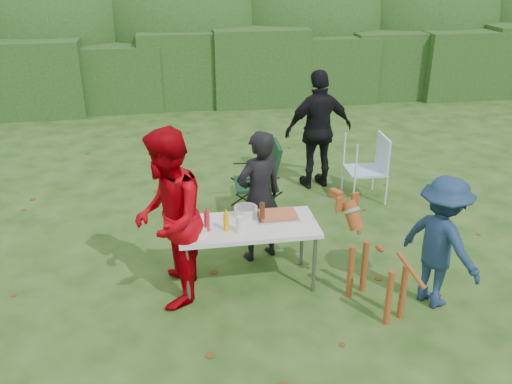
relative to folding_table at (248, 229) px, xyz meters
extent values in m
plane|color=#1E4211|center=(-0.26, -0.28, -0.69)|extent=(80.00, 80.00, 0.00)
cube|color=#23471C|center=(-0.26, 7.72, 0.16)|extent=(22.00, 1.40, 1.70)
ellipsoid|color=#3D6628|center=(-0.26, 9.32, 0.91)|extent=(20.00, 2.60, 3.20)
cube|color=silver|center=(0.00, 0.00, 0.03)|extent=(1.50, 0.70, 0.05)
cylinder|color=slate|center=(-0.68, -0.28, -0.34)|extent=(0.04, 0.04, 0.69)
cylinder|color=slate|center=(0.68, -0.28, -0.34)|extent=(0.04, 0.04, 0.69)
cylinder|color=slate|center=(-0.68, 0.28, -0.34)|extent=(0.04, 0.04, 0.69)
cylinder|color=slate|center=(0.68, 0.28, -0.34)|extent=(0.04, 0.04, 0.69)
imported|color=black|center=(0.22, 0.55, 0.12)|extent=(0.68, 0.57, 1.61)
imported|color=#A40009|center=(-0.84, -0.15, 0.26)|extent=(0.81, 0.99, 1.90)
imported|color=black|center=(1.48, 2.55, 0.23)|extent=(1.13, 0.60, 1.84)
imported|color=navy|center=(1.89, -0.67, 0.03)|extent=(0.88, 1.07, 1.44)
cube|color=#B7B7BA|center=(0.35, 0.12, 0.06)|extent=(0.45, 0.30, 0.02)
cube|color=#C86A3D|center=(0.35, 0.12, 0.09)|extent=(0.40, 0.26, 0.04)
cylinder|color=#F9B606|center=(-0.24, -0.09, 0.15)|extent=(0.06, 0.06, 0.20)
cylinder|color=#B2202E|center=(-0.44, -0.06, 0.16)|extent=(0.06, 0.06, 0.22)
cylinder|color=#47230F|center=(0.16, 0.02, 0.17)|extent=(0.06, 0.06, 0.24)
cylinder|color=white|center=(-0.60, 0.13, 0.18)|extent=(0.12, 0.12, 0.26)
cylinder|color=white|center=(-0.11, -0.15, 0.14)|extent=(0.08, 0.08, 0.18)
cylinder|color=silver|center=(0.01, 0.23, 0.10)|extent=(0.26, 0.26, 0.10)
cylinder|color=white|center=(-0.57, -0.12, 0.08)|extent=(0.24, 0.24, 0.05)
camera|label=1|loc=(-0.76, -5.11, 2.78)|focal=38.00mm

